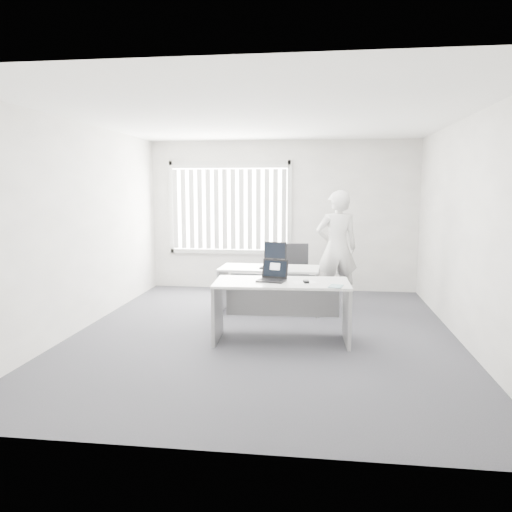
# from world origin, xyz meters

# --- Properties ---
(ground) EXTENTS (6.00, 6.00, 0.00)m
(ground) POSITION_xyz_m (0.00, 0.00, 0.00)
(ground) COLOR #4A4A51
(ground) RESTS_ON ground
(wall_back) EXTENTS (5.00, 0.02, 2.80)m
(wall_back) POSITION_xyz_m (0.00, 3.00, 1.40)
(wall_back) COLOR white
(wall_back) RESTS_ON ground
(wall_front) EXTENTS (5.00, 0.02, 2.80)m
(wall_front) POSITION_xyz_m (0.00, -3.00, 1.40)
(wall_front) COLOR white
(wall_front) RESTS_ON ground
(wall_left) EXTENTS (0.02, 6.00, 2.80)m
(wall_left) POSITION_xyz_m (-2.50, 0.00, 1.40)
(wall_left) COLOR white
(wall_left) RESTS_ON ground
(wall_right) EXTENTS (0.02, 6.00, 2.80)m
(wall_right) POSITION_xyz_m (2.50, 0.00, 1.40)
(wall_right) COLOR white
(wall_right) RESTS_ON ground
(ceiling) EXTENTS (5.00, 6.00, 0.02)m
(ceiling) POSITION_xyz_m (0.00, 0.00, 2.80)
(ceiling) COLOR white
(ceiling) RESTS_ON wall_back
(window) EXTENTS (2.32, 0.06, 1.76)m
(window) POSITION_xyz_m (-1.00, 2.96, 1.55)
(window) COLOR beige
(window) RESTS_ON wall_back
(blinds) EXTENTS (2.20, 0.10, 1.50)m
(blinds) POSITION_xyz_m (-1.00, 2.90, 1.52)
(blinds) COLOR silver
(blinds) RESTS_ON wall_back
(desk_near) EXTENTS (1.71, 0.87, 0.77)m
(desk_near) POSITION_xyz_m (0.25, -0.25, 0.55)
(desk_near) COLOR silver
(desk_near) RESTS_ON ground
(desk_far) EXTENTS (1.55, 0.76, 0.70)m
(desk_far) POSITION_xyz_m (-0.05, 1.25, 0.50)
(desk_far) COLOR silver
(desk_far) RESTS_ON ground
(office_chair) EXTENTS (0.62, 0.62, 0.98)m
(office_chair) POSITION_xyz_m (0.33, 2.00, 0.30)
(office_chair) COLOR black
(office_chair) RESTS_ON ground
(person) EXTENTS (0.78, 0.60, 1.89)m
(person) POSITION_xyz_m (0.99, 1.82, 0.94)
(person) COLOR silver
(person) RESTS_ON ground
(laptop) EXTENTS (0.40, 0.37, 0.26)m
(laptop) POSITION_xyz_m (0.12, -0.27, 0.90)
(laptop) COLOR black
(laptop) RESTS_ON desk_near
(paper_sheet) EXTENTS (0.34, 0.28, 0.00)m
(paper_sheet) POSITION_xyz_m (0.54, -0.27, 0.77)
(paper_sheet) COLOR white
(paper_sheet) RESTS_ON desk_near
(mouse) EXTENTS (0.08, 0.11, 0.04)m
(mouse) POSITION_xyz_m (0.56, -0.31, 0.79)
(mouse) COLOR #ABAAAD
(mouse) RESTS_ON paper_sheet
(booklet) EXTENTS (0.19, 0.24, 0.01)m
(booklet) POSITION_xyz_m (0.91, -0.50, 0.77)
(booklet) COLOR silver
(booklet) RESTS_ON desk_near
(keyboard) EXTENTS (0.42, 0.20, 0.02)m
(keyboard) POSITION_xyz_m (0.01, 1.10, 0.71)
(keyboard) COLOR black
(keyboard) RESTS_ON desk_far
(monitor) EXTENTS (0.38, 0.18, 0.37)m
(monitor) POSITION_xyz_m (0.01, 1.52, 0.88)
(monitor) COLOR black
(monitor) RESTS_ON desk_far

